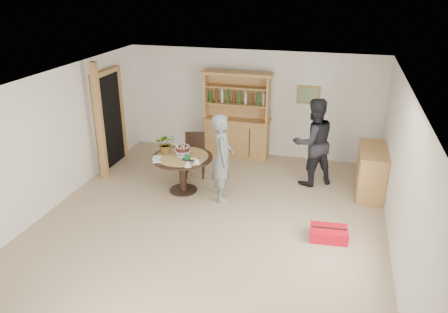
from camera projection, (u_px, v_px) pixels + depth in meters
ground at (209, 224)px, 7.67m from camera, size 7.00×7.00×0.00m
room_shell at (208, 130)px, 7.01m from camera, size 6.04×7.04×2.52m
doorway at (109, 118)px, 9.74m from camera, size 0.13×1.10×2.18m
pine_post at (100, 123)px, 8.92m from camera, size 0.12×0.12×2.50m
hutch at (237, 128)px, 10.37m from camera, size 1.62×0.54×2.04m
sideboard at (371, 171)px, 8.60m from camera, size 0.54×1.26×0.94m
dining_table at (182, 163)px, 8.64m from camera, size 1.20×1.20×0.76m
dining_chair at (195, 152)px, 9.41m from camera, size 0.51×0.51×0.95m
birthday_cake at (183, 149)px, 8.58m from camera, size 0.30×0.30×0.20m
flower_vase at (166, 144)px, 8.63m from camera, size 0.47×0.44×0.42m
gift_tray at (190, 158)px, 8.40m from camera, size 0.30×0.20×0.08m
coffee_cup_a at (197, 162)px, 8.22m from camera, size 0.15×0.15×0.09m
coffee_cup_b at (188, 165)px, 8.09m from camera, size 0.15×0.15×0.08m
napkins at (156, 159)px, 8.39m from camera, size 0.24×0.33×0.03m
teen_boy at (222, 158)px, 8.24m from camera, size 0.57×0.72×1.72m
adult_person at (313, 142)px, 8.85m from camera, size 1.12×1.07×1.83m
red_suitcase at (329, 234)px, 7.20m from camera, size 0.63×0.45×0.21m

